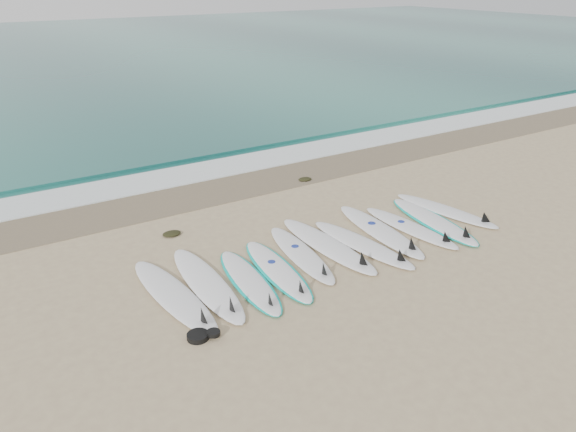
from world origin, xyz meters
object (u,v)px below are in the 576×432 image
surfboard_5 (329,246)px  surfboard_10 (448,211)px  surfboard_0 (175,296)px  leash_coil (201,336)px

surfboard_5 → surfboard_10: (3.20, -0.03, -0.01)m
surfboard_0 → surfboard_5: (3.17, 0.12, 0.00)m
surfboard_0 → surfboard_10: size_ratio=1.08×
surfboard_0 → surfboard_5: surfboard_5 is taller
surfboard_10 → leash_coil: size_ratio=5.71×
surfboard_5 → leash_coil: 3.50m
surfboard_0 → surfboard_5: 3.17m
surfboard_10 → surfboard_5: bearing=170.6°
surfboard_0 → surfboard_10: surfboard_0 is taller
surfboard_5 → leash_coil: (-3.25, -1.30, -0.01)m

